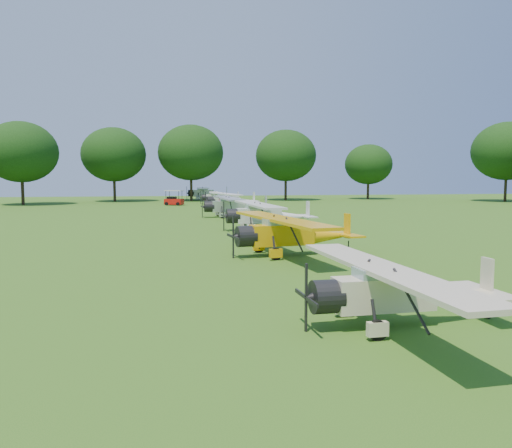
{
  "coord_description": "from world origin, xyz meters",
  "views": [
    {
      "loc": [
        -6.31,
        -28.94,
        3.99
      ],
      "look_at": [
        -1.42,
        -1.75,
        1.4
      ],
      "focal_mm": 35.0,
      "sensor_mm": 36.0,
      "label": 1
    }
  ],
  "objects_px": {
    "aircraft_4": "(234,204)",
    "aircraft_3": "(266,213)",
    "aircraft_5": "(230,199)",
    "aircraft_7": "(206,192)",
    "aircraft_2": "(291,231)",
    "aircraft_1": "(398,287)",
    "aircraft_6": "(219,196)",
    "golf_cart": "(174,200)"
  },
  "relations": [
    {
      "from": "aircraft_2",
      "to": "aircraft_5",
      "type": "bearing_deg",
      "value": 79.03
    },
    {
      "from": "golf_cart",
      "to": "aircraft_5",
      "type": "bearing_deg",
      "value": -30.07
    },
    {
      "from": "aircraft_3",
      "to": "aircraft_7",
      "type": "distance_m",
      "value": 52.07
    },
    {
      "from": "aircraft_3",
      "to": "aircraft_4",
      "type": "distance_m",
      "value": 12.63
    },
    {
      "from": "aircraft_3",
      "to": "aircraft_1",
      "type": "bearing_deg",
      "value": -95.41
    },
    {
      "from": "aircraft_4",
      "to": "aircraft_5",
      "type": "xyz_separation_m",
      "value": [
        1.27,
        13.44,
        -0.02
      ]
    },
    {
      "from": "aircraft_1",
      "to": "aircraft_4",
      "type": "height_order",
      "value": "aircraft_4"
    },
    {
      "from": "aircraft_3",
      "to": "aircraft_5",
      "type": "xyz_separation_m",
      "value": [
        0.52,
        26.04,
        -0.03
      ]
    },
    {
      "from": "aircraft_2",
      "to": "aircraft_1",
      "type": "bearing_deg",
      "value": -99.27
    },
    {
      "from": "aircraft_2",
      "to": "aircraft_6",
      "type": "relative_size",
      "value": 1.12
    },
    {
      "from": "aircraft_5",
      "to": "aircraft_7",
      "type": "bearing_deg",
      "value": 83.03
    },
    {
      "from": "aircraft_4",
      "to": "aircraft_6",
      "type": "bearing_deg",
      "value": 85.06
    },
    {
      "from": "aircraft_5",
      "to": "aircraft_3",
      "type": "bearing_deg",
      "value": -100.06
    },
    {
      "from": "aircraft_5",
      "to": "aircraft_6",
      "type": "xyz_separation_m",
      "value": [
        -0.12,
        11.96,
        -0.15
      ]
    },
    {
      "from": "aircraft_4",
      "to": "aircraft_3",
      "type": "bearing_deg",
      "value": -88.95
    },
    {
      "from": "aircraft_1",
      "to": "aircraft_3",
      "type": "bearing_deg",
      "value": 84.65
    },
    {
      "from": "aircraft_6",
      "to": "golf_cart",
      "type": "distance_m",
      "value": 7.3
    },
    {
      "from": "aircraft_6",
      "to": "aircraft_4",
      "type": "bearing_deg",
      "value": -90.43
    },
    {
      "from": "aircraft_1",
      "to": "aircraft_6",
      "type": "bearing_deg",
      "value": 86.1
    },
    {
      "from": "aircraft_1",
      "to": "aircraft_3",
      "type": "xyz_separation_m",
      "value": [
        1.29,
        24.72,
        0.25
      ]
    },
    {
      "from": "aircraft_5",
      "to": "aircraft_7",
      "type": "xyz_separation_m",
      "value": [
        -0.89,
        26.03,
        0.14
      ]
    },
    {
      "from": "aircraft_1",
      "to": "aircraft_2",
      "type": "relative_size",
      "value": 0.84
    },
    {
      "from": "aircraft_6",
      "to": "aircraft_7",
      "type": "height_order",
      "value": "aircraft_7"
    },
    {
      "from": "aircraft_5",
      "to": "aircraft_6",
      "type": "relative_size",
      "value": 1.14
    },
    {
      "from": "aircraft_6",
      "to": "golf_cart",
      "type": "xyz_separation_m",
      "value": [
        -6.78,
        -2.67,
        -0.4
      ]
    },
    {
      "from": "golf_cart",
      "to": "aircraft_4",
      "type": "bearing_deg",
      "value": -52.73
    },
    {
      "from": "aircraft_1",
      "to": "aircraft_2",
      "type": "height_order",
      "value": "aircraft_2"
    },
    {
      "from": "aircraft_4",
      "to": "aircraft_5",
      "type": "bearing_deg",
      "value": 82.27
    },
    {
      "from": "aircraft_2",
      "to": "aircraft_3",
      "type": "relative_size",
      "value": 0.97
    },
    {
      "from": "aircraft_7",
      "to": "golf_cart",
      "type": "xyz_separation_m",
      "value": [
        -6.01,
        -16.74,
        -0.68
      ]
    },
    {
      "from": "aircraft_2",
      "to": "aircraft_3",
      "type": "bearing_deg",
      "value": 76.27
    },
    {
      "from": "aircraft_7",
      "to": "aircraft_5",
      "type": "bearing_deg",
      "value": -87.03
    },
    {
      "from": "aircraft_7",
      "to": "golf_cart",
      "type": "relative_size",
      "value": 4.21
    },
    {
      "from": "aircraft_2",
      "to": "aircraft_5",
      "type": "xyz_separation_m",
      "value": [
        1.64,
        38.37,
        0.02
      ]
    },
    {
      "from": "aircraft_2",
      "to": "aircraft_5",
      "type": "distance_m",
      "value": 38.41
    },
    {
      "from": "golf_cart",
      "to": "aircraft_1",
      "type": "bearing_deg",
      "value": -61.81
    },
    {
      "from": "aircraft_1",
      "to": "aircraft_6",
      "type": "distance_m",
      "value": 62.75
    },
    {
      "from": "golf_cart",
      "to": "aircraft_2",
      "type": "bearing_deg",
      "value": -60.36
    },
    {
      "from": "aircraft_2",
      "to": "golf_cart",
      "type": "distance_m",
      "value": 47.96
    },
    {
      "from": "aircraft_3",
      "to": "aircraft_4",
      "type": "height_order",
      "value": "aircraft_3"
    },
    {
      "from": "aircraft_5",
      "to": "aircraft_6",
      "type": "bearing_deg",
      "value": 81.64
    },
    {
      "from": "aircraft_5",
      "to": "aircraft_7",
      "type": "height_order",
      "value": "aircraft_7"
    }
  ]
}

